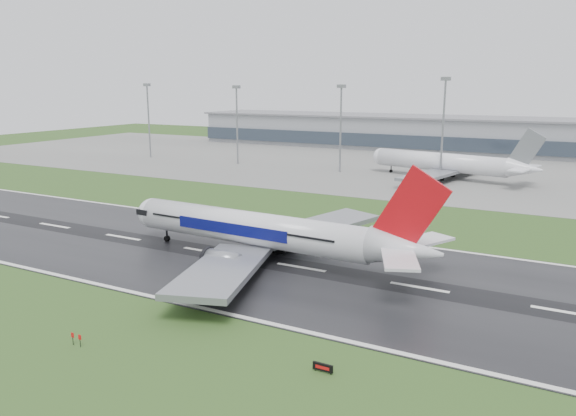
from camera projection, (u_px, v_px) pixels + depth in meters
The scene contains 11 objects.
ground at pixel (204, 251), 101.46m from camera, with size 520.00×520.00×0.00m, color #274619.
runway at pixel (204, 251), 101.45m from camera, with size 400.00×45.00×0.10m, color black.
apron at pixel (402, 166), 209.22m from camera, with size 400.00×130.00×0.08m, color slate.
terminal at pixel (439, 134), 259.32m from camera, with size 240.00×36.00×15.00m, color gray.
main_airliner at pixel (269, 211), 94.20m from camera, with size 59.88×57.03×17.68m, color silver, non-canonical shape.
parked_airliner at pixel (448, 153), 178.51m from camera, with size 57.96×53.96×16.99m, color silver, non-canonical shape.
runway_sign at pixel (323, 368), 58.56m from camera, with size 2.30×0.26×1.04m, color black, non-canonical shape.
floodmast_0 at pixel (149, 122), 231.05m from camera, with size 0.64×0.64×29.56m, color gray.
floodmast_1 at pixel (237, 127), 210.96m from camera, with size 0.64×0.64×28.75m, color gray.
floodmast_2 at pixel (341, 131), 191.34m from camera, with size 0.64×0.64×29.02m, color gray.
floodmast_3 at pixel (443, 131), 175.05m from camera, with size 0.64×0.64×31.33m, color gray.
Camera 1 is at (59.31, -78.68, 29.84)m, focal length 34.39 mm.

